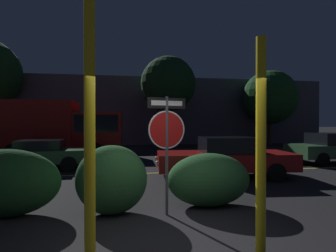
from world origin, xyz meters
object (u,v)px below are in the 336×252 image
Objects in this scene: passing_car_3 at (225,157)px; stop_sign at (167,132)px; yellow_pole_right at (261,148)px; passing_car_2 at (38,154)px; tree_0 at (270,98)px; yellow_pole_left at (90,129)px; hedge_bush_2 at (112,180)px; hedge_bush_3 at (209,180)px; passing_car_4 at (331,148)px; tree_2 at (168,84)px; delivery_truck at (61,127)px; hedge_bush_1 at (5,183)px.

stop_sign is at bearing 147.74° from passing_car_3.
yellow_pole_right is at bearing 168.46° from passing_car_3.
tree_0 is (16.01, 9.89, 3.54)m from passing_car_2.
yellow_pole_left is 2.46× the size of hedge_bush_2.
hedge_bush_2 is 0.77× the size of hedge_bush_3.
yellow_pole_right reaches higher than passing_car_4.
hedge_bush_2 reaches higher than passing_car_2.
tree_0 is at bearing -63.35° from passing_car_2.
tree_2 reaches higher than hedge_bush_2.
passing_car_4 is at bearing 29.36° from hedge_bush_2.
tree_0 reaches higher than delivery_truck.
hedge_bush_1 is 5.84m from passing_car_2.
yellow_pole_right is at bearing -150.95° from passing_car_2.
tree_0 is at bearing -30.84° from passing_car_3.
yellow_pole_left reaches higher than hedge_bush_1.
passing_car_2 is (-1.17, 5.72, -0.05)m from hedge_bush_1.
yellow_pole_left is at bearing -126.12° from tree_0.
tree_2 reaches higher than tree_0.
hedge_bush_3 is (0.01, 2.35, -0.94)m from yellow_pole_right.
passing_car_2 is at bearing 73.93° from passing_car_3.
yellow_pole_right reaches higher than passing_car_2.
stop_sign is 11.47m from delivery_truck.
hedge_bush_1 reaches higher than passing_car_2.
hedge_bush_2 is (-2.15, 2.13, -0.83)m from yellow_pole_right.
hedge_bush_2 reaches higher than hedge_bush_1.
hedge_bush_3 is 0.47× the size of passing_car_4.
delivery_truck is at bearing 50.12° from passing_car_3.
yellow_pole_left is 3.38m from hedge_bush_3.
hedge_bush_1 is at bearing 175.27° from hedge_bush_2.
passing_car_3 is (3.72, 3.22, -0.01)m from hedge_bush_2.
passing_car_3 is at bearing 27.57° from hedge_bush_1.
passing_car_4 reaches higher than hedge_bush_2.
hedge_bush_3 is 3.39m from passing_car_3.
passing_car_4 is at bearing 71.87° from delivery_truck.
yellow_pole_left is 0.50× the size of tree_2.
passing_car_4 is 12.30m from tree_2.
tree_0 is at bearing 46.44° from hedge_bush_1.
hedge_bush_3 is 0.29× the size of tree_0.
delivery_truck is at bearing -3.03° from passing_car_2.
tree_2 is at bearing 77.54° from yellow_pole_left.
tree_0 is (16.17, 5.48, 2.48)m from delivery_truck.
yellow_pole_left reaches higher than hedge_bush_2.
passing_car_3 is at bearing 52.74° from yellow_pole_left.
passing_car_2 is at bearing 133.77° from hedge_bush_3.
tree_2 is (-6.38, 9.57, 4.34)m from passing_car_4.
tree_0 is 0.90× the size of tree_2.
stop_sign reaches higher than passing_car_4.
stop_sign is at bearing -57.97° from passing_car_4.
stop_sign is 1.27× the size of hedge_bush_3.
hedge_bush_1 is (-1.93, 2.09, -1.12)m from yellow_pole_left.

